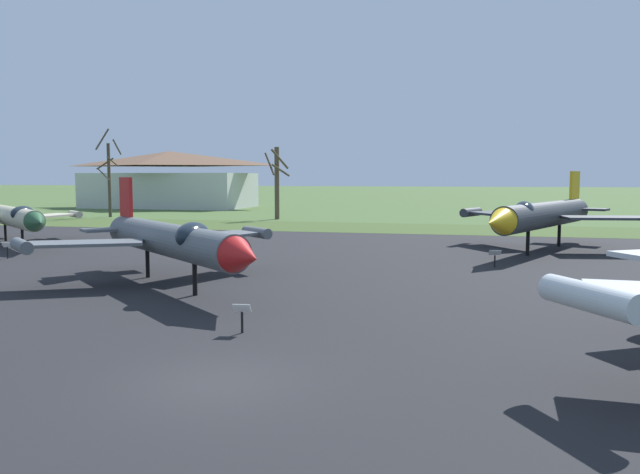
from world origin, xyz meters
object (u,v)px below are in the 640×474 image
object	(u,v)px
visitor_building	(170,180)
jet_fighter_front_right	(170,239)
jet_fighter_rear_left	(13,216)
info_placard_rear_left	(7,248)
info_placard_rear_center	(495,256)
info_placard_front_right	(242,315)
jet_fighter_rear_center	(543,215)

from	to	relation	value
visitor_building	jet_fighter_front_right	bearing A→B (deg)	-63.18
jet_fighter_rear_left	info_placard_rear_left	world-z (taller)	jet_fighter_rear_left
jet_fighter_rear_left	visitor_building	world-z (taller)	visitor_building
info_placard_rear_left	visitor_building	world-z (taller)	visitor_building
info_placard_rear_center	visitor_building	world-z (taller)	visitor_building
info_placard_rear_center	jet_fighter_rear_left	size ratio (longest dim) A/B	0.08
jet_fighter_front_right	info_placard_rear_center	distance (m)	17.27
info_placard_front_right	visitor_building	bearing A→B (deg)	118.27
info_placard_rear_left	visitor_building	xyz separation A→B (m)	(-20.10, 60.81, 3.66)
jet_fighter_rear_center	info_placard_rear_left	distance (m)	33.40
jet_fighter_front_right	info_placard_front_right	size ratio (longest dim) A/B	13.13
info_placard_rear_center	visitor_building	distance (m)	75.22
info_placard_front_right	visitor_building	world-z (taller)	visitor_building
jet_fighter_rear_center	info_placard_rear_left	world-z (taller)	jet_fighter_rear_center
jet_fighter_front_right	info_placard_rear_center	bearing A→B (deg)	34.15
jet_fighter_rear_center	info_placard_rear_left	bearing A→B (deg)	-160.19
jet_fighter_front_right	info_placard_rear_left	world-z (taller)	jet_fighter_front_right
info_placard_front_right	info_placard_rear_left	size ratio (longest dim) A/B	0.94
jet_fighter_rear_left	jet_fighter_front_right	bearing A→B (deg)	-35.09
jet_fighter_front_right	visitor_building	distance (m)	75.40
visitor_building	jet_fighter_rear_left	bearing A→B (deg)	-74.58
visitor_building	info_placard_rear_center	bearing A→B (deg)	-50.05
info_placard_front_right	info_placard_rear_left	bearing A→B (deg)	145.60
jet_fighter_front_right	visitor_building	bearing A→B (deg)	116.82
info_placard_rear_left	visitor_building	size ratio (longest dim) A/B	0.04
jet_fighter_rear_center	jet_fighter_front_right	bearing A→B (deg)	-134.56
jet_fighter_rear_center	info_placard_rear_left	size ratio (longest dim) A/B	16.03
info_placard_front_right	visitor_building	size ratio (longest dim) A/B	0.04
jet_fighter_front_right	info_placard_rear_center	size ratio (longest dim) A/B	13.14
jet_fighter_front_right	info_placard_front_right	xyz separation A→B (m)	(6.05, -7.21, -1.53)
jet_fighter_rear_center	visitor_building	size ratio (longest dim) A/B	0.64
info_placard_front_right	info_placard_rear_center	world-z (taller)	same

